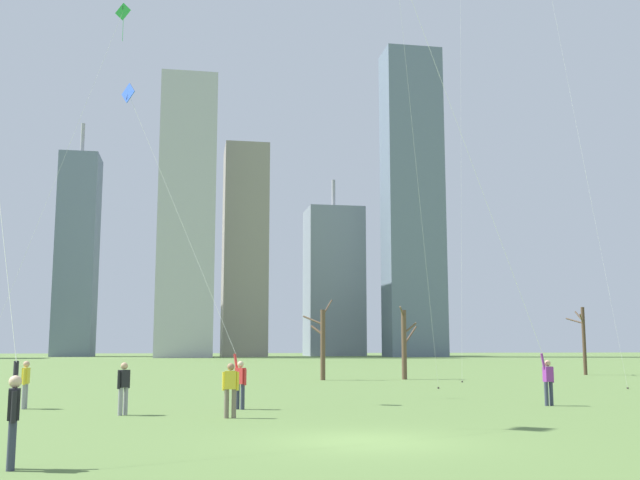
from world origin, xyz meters
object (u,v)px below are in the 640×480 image
object	(u,v)px
kite_flyer_midfield_left_yellow	(514,286)
distant_kite_high_overhead_green	(103,62)
bare_tree_left_of_center	(405,343)
bystander_strolling_midfield	(231,387)
bystander_watching_nearby	(124,386)
bare_tree_leftmost	(583,338)
bare_tree_rightmost	(322,342)
kite_flyer_foreground_right_blue	(226,344)
bystander_far_off_by_trees	(25,382)

from	to	relation	value
kite_flyer_midfield_left_yellow	distant_kite_high_overhead_green	world-z (taller)	kite_flyer_midfield_left_yellow
distant_kite_high_overhead_green	bare_tree_left_of_center	bearing A→B (deg)	36.11
bystander_strolling_midfield	bare_tree_left_of_center	xyz separation A→B (m)	(12.43, 23.92, 1.41)
bystander_watching_nearby	distant_kite_high_overhead_green	xyz separation A→B (m)	(-2.20, 9.36, 14.05)
distant_kite_high_overhead_green	bare_tree_leftmost	world-z (taller)	distant_kite_high_overhead_green
bystander_strolling_midfield	bystander_watching_nearby	bearing A→B (deg)	154.77
kite_flyer_midfield_left_yellow	bare_tree_leftmost	distance (m)	31.30
bare_tree_rightmost	kite_flyer_foreground_right_blue	bearing A→B (deg)	-109.01
bystander_strolling_midfield	bare_tree_rightmost	distance (m)	24.97
bystander_far_off_by_trees	bare_tree_left_of_center	bearing A→B (deg)	45.36
kite_flyer_midfield_left_yellow	bare_tree_left_of_center	distance (m)	21.49
bystander_watching_nearby	bystander_far_off_by_trees	size ratio (longest dim) A/B	1.00
bare_tree_leftmost	bare_tree_rightmost	bearing A→B (deg)	-166.84
bystander_strolling_midfield	bare_tree_rightmost	bearing A→B (deg)	73.57
distant_kite_high_overhead_green	bystander_far_off_by_trees	bearing A→B (deg)	-101.64
bystander_strolling_midfield	bare_tree_leftmost	world-z (taller)	bare_tree_leftmost
bystander_strolling_midfield	bystander_watching_nearby	size ratio (longest dim) A/B	1.00
bare_tree_rightmost	bare_tree_left_of_center	bearing A→B (deg)	0.14
kite_flyer_foreground_right_blue	bystander_strolling_midfield	bearing A→B (deg)	-90.07
bare_tree_rightmost	bystander_strolling_midfield	bearing A→B (deg)	-106.43
bare_tree_leftmost	bare_tree_left_of_center	world-z (taller)	bare_tree_leftmost
kite_flyer_foreground_right_blue	bare_tree_left_of_center	distance (m)	23.95
kite_flyer_foreground_right_blue	bystander_strolling_midfield	size ratio (longest dim) A/B	7.79
bystander_far_off_by_trees	bare_tree_leftmost	bearing A→B (deg)	35.19
bystander_watching_nearby	bare_tree_leftmost	distance (m)	41.14
kite_flyer_foreground_right_blue	bare_tree_leftmost	world-z (taller)	kite_flyer_foreground_right_blue
bystander_watching_nearby	bare_tree_left_of_center	xyz separation A→B (m)	(15.67, 22.40, 1.41)
kite_flyer_midfield_left_yellow	bystander_watching_nearby	world-z (taller)	kite_flyer_midfield_left_yellow
bystander_far_off_by_trees	bare_tree_leftmost	xyz separation A→B (m)	(34.34, 24.21, 1.81)
bystander_far_off_by_trees	distant_kite_high_overhead_green	xyz separation A→B (m)	(1.32, 6.39, 14.05)
bystander_far_off_by_trees	kite_flyer_foreground_right_blue	bearing A→B (deg)	-8.79
kite_flyer_foreground_right_blue	bystander_watching_nearby	distance (m)	3.98
distant_kite_high_overhead_green	bare_tree_left_of_center	xyz separation A→B (m)	(17.86, 13.03, -12.63)
bystander_watching_nearby	distant_kite_high_overhead_green	size ratio (longest dim) A/B	0.09
kite_flyer_foreground_right_blue	bare_tree_left_of_center	world-z (taller)	kite_flyer_foreground_right_blue
bystander_watching_nearby	kite_flyer_midfield_left_yellow	bearing A→B (deg)	4.63
bystander_strolling_midfield	bystander_far_off_by_trees	bearing A→B (deg)	146.32
bare_tree_rightmost	bare_tree_leftmost	bearing A→B (deg)	13.16
bystander_strolling_midfield	bare_tree_left_of_center	size ratio (longest dim) A/B	0.35
kite_flyer_midfield_left_yellow	bystander_far_off_by_trees	world-z (taller)	kite_flyer_midfield_left_yellow
kite_flyer_midfield_left_yellow	bare_tree_rightmost	xyz separation A→B (m)	(-3.31, 21.28, -1.91)
kite_flyer_midfield_left_yellow	bystander_strolling_midfield	bearing A→B (deg)	-165.77
bare_tree_left_of_center	kite_flyer_foreground_right_blue	bearing A→B (deg)	-121.27
kite_flyer_midfield_left_yellow	bare_tree_rightmost	distance (m)	21.62
kite_flyer_midfield_left_yellow	bare_tree_rightmost	size ratio (longest dim) A/B	3.82
bare_tree_leftmost	bystander_watching_nearby	bearing A→B (deg)	-138.59
kite_flyer_midfield_left_yellow	bare_tree_leftmost	xyz separation A→B (m)	(17.24, 26.08, -1.58)
bystander_strolling_midfield	bare_tree_leftmost	size ratio (longest dim) A/B	0.32
distant_kite_high_overhead_green	bare_tree_left_of_center	world-z (taller)	distant_kite_high_overhead_green
bare_tree_left_of_center	bystander_far_off_by_trees	bearing A→B (deg)	-134.64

